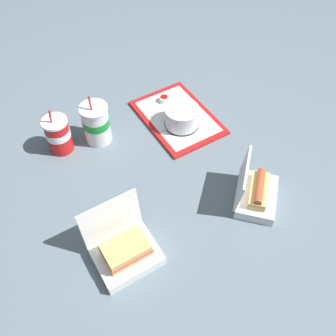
{
  "coord_description": "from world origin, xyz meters",
  "views": [
    {
      "loc": [
        0.79,
        -0.3,
        1.07
      ],
      "look_at": [
        0.03,
        0.02,
        0.05
      ],
      "focal_mm": 40.0,
      "sensor_mm": 36.0,
      "label": 1
    }
  ],
  "objects_px": {
    "clamshell_sandwich_corner": "(125,250)",
    "food_tray": "(178,117)",
    "clamshell_hotdog_front": "(255,193)",
    "cake_container": "(182,117)",
    "soda_cup_corner": "(96,123)",
    "plastic_fork": "(189,104)",
    "soda_cup_front": "(58,135)",
    "ketchup_cup": "(164,99)"
  },
  "relations": [
    {
      "from": "plastic_fork",
      "to": "clamshell_hotdog_front",
      "type": "height_order",
      "value": "clamshell_hotdog_front"
    },
    {
      "from": "clamshell_hotdog_front",
      "to": "soda_cup_corner",
      "type": "xyz_separation_m",
      "value": [
        -0.48,
        -0.41,
        0.04
      ]
    },
    {
      "from": "cake_container",
      "to": "soda_cup_front",
      "type": "relative_size",
      "value": 0.68
    },
    {
      "from": "plastic_fork",
      "to": "soda_cup_front",
      "type": "height_order",
      "value": "soda_cup_front"
    },
    {
      "from": "cake_container",
      "to": "plastic_fork",
      "type": "xyz_separation_m",
      "value": [
        -0.1,
        0.08,
        -0.04
      ]
    },
    {
      "from": "clamshell_sandwich_corner",
      "to": "soda_cup_front",
      "type": "bearing_deg",
      "value": -171.32
    },
    {
      "from": "food_tray",
      "to": "clamshell_sandwich_corner",
      "type": "relative_size",
      "value": 1.9
    },
    {
      "from": "plastic_fork",
      "to": "soda_cup_front",
      "type": "distance_m",
      "value": 0.55
    },
    {
      "from": "cake_container",
      "to": "plastic_fork",
      "type": "height_order",
      "value": "cake_container"
    },
    {
      "from": "plastic_fork",
      "to": "soda_cup_front",
      "type": "bearing_deg",
      "value": -80.04
    },
    {
      "from": "clamshell_hotdog_front",
      "to": "soda_cup_front",
      "type": "height_order",
      "value": "soda_cup_front"
    },
    {
      "from": "food_tray",
      "to": "ketchup_cup",
      "type": "relative_size",
      "value": 10.13
    },
    {
      "from": "clamshell_sandwich_corner",
      "to": "soda_cup_corner",
      "type": "xyz_separation_m",
      "value": [
        -0.52,
        0.06,
        0.04
      ]
    },
    {
      "from": "plastic_fork",
      "to": "clamshell_hotdog_front",
      "type": "bearing_deg",
      "value": 7.96
    },
    {
      "from": "food_tray",
      "to": "clamshell_hotdog_front",
      "type": "distance_m",
      "value": 0.48
    },
    {
      "from": "clamshell_sandwich_corner",
      "to": "food_tray",
      "type": "bearing_deg",
      "value": 142.02
    },
    {
      "from": "soda_cup_corner",
      "to": "clamshell_hotdog_front",
      "type": "bearing_deg",
      "value": 40.18
    },
    {
      "from": "plastic_fork",
      "to": "soda_cup_front",
      "type": "xyz_separation_m",
      "value": [
        0.03,
        -0.55,
        0.06
      ]
    },
    {
      "from": "clamshell_sandwich_corner",
      "to": "clamshell_hotdog_front",
      "type": "bearing_deg",
      "value": 94.07
    },
    {
      "from": "clamshell_hotdog_front",
      "to": "clamshell_sandwich_corner",
      "type": "height_order",
      "value": "clamshell_sandwich_corner"
    },
    {
      "from": "soda_cup_corner",
      "to": "soda_cup_front",
      "type": "bearing_deg",
      "value": -92.51
    },
    {
      "from": "soda_cup_corner",
      "to": "food_tray",
      "type": "bearing_deg",
      "value": 87.75
    },
    {
      "from": "plastic_fork",
      "to": "clamshell_sandwich_corner",
      "type": "xyz_separation_m",
      "value": [
        0.55,
        -0.47,
        0.03
      ]
    },
    {
      "from": "clamshell_sandwich_corner",
      "to": "soda_cup_front",
      "type": "height_order",
      "value": "soda_cup_front"
    },
    {
      "from": "cake_container",
      "to": "clamshell_hotdog_front",
      "type": "distance_m",
      "value": 0.43
    },
    {
      "from": "plastic_fork",
      "to": "clamshell_sandwich_corner",
      "type": "distance_m",
      "value": 0.72
    },
    {
      "from": "cake_container",
      "to": "plastic_fork",
      "type": "relative_size",
      "value": 1.27
    },
    {
      "from": "cake_container",
      "to": "soda_cup_front",
      "type": "distance_m",
      "value": 0.47
    },
    {
      "from": "clamshell_hotdog_front",
      "to": "clamshell_sandwich_corner",
      "type": "distance_m",
      "value": 0.47
    },
    {
      "from": "plastic_fork",
      "to": "soda_cup_front",
      "type": "relative_size",
      "value": 0.53
    },
    {
      "from": "cake_container",
      "to": "soda_cup_corner",
      "type": "relative_size",
      "value": 0.62
    },
    {
      "from": "food_tray",
      "to": "clamshell_hotdog_front",
      "type": "relative_size",
      "value": 1.77
    },
    {
      "from": "cake_container",
      "to": "soda_cup_front",
      "type": "bearing_deg",
      "value": -98.44
    },
    {
      "from": "cake_container",
      "to": "soda_cup_corner",
      "type": "distance_m",
      "value": 0.33
    },
    {
      "from": "food_tray",
      "to": "soda_cup_corner",
      "type": "height_order",
      "value": "soda_cup_corner"
    },
    {
      "from": "food_tray",
      "to": "clamshell_sandwich_corner",
      "type": "xyz_separation_m",
      "value": [
        0.5,
        -0.39,
        0.04
      ]
    },
    {
      "from": "cake_container",
      "to": "ketchup_cup",
      "type": "distance_m",
      "value": 0.16
    },
    {
      "from": "plastic_fork",
      "to": "clamshell_sandwich_corner",
      "type": "bearing_deg",
      "value": -33.06
    },
    {
      "from": "food_tray",
      "to": "cake_container",
      "type": "relative_size",
      "value": 2.91
    },
    {
      "from": "soda_cup_corner",
      "to": "clamshell_sandwich_corner",
      "type": "bearing_deg",
      "value": -7.05
    },
    {
      "from": "ketchup_cup",
      "to": "soda_cup_front",
      "type": "height_order",
      "value": "soda_cup_front"
    },
    {
      "from": "clamshell_hotdog_front",
      "to": "cake_container",
      "type": "bearing_deg",
      "value": -168.79
    }
  ]
}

